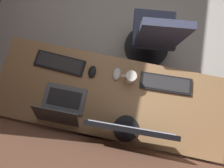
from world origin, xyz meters
TOP-DOWN VIEW (x-y plane):
  - desk at (0.15, 1.61)m, footprint 1.87×0.67m
  - drawer_pedestal at (0.23, 1.64)m, footprint 0.40×0.51m
  - monitor_primary at (-0.02, 1.83)m, footprint 0.55×0.20m
  - laptop_leftmost at (0.51, 1.77)m, footprint 0.34×0.31m
  - keyboard_main at (0.62, 1.43)m, footprint 0.43×0.16m
  - keyboard_spare at (-0.27, 1.42)m, footprint 0.43×0.16m
  - mouse_main at (0.14, 1.42)m, footprint 0.06×0.10m
  - mouse_spare at (0.34, 1.45)m, footprint 0.06×0.10m
  - coffee_mug at (0.02, 1.44)m, footprint 0.13×0.09m
  - office_chair at (-0.15, 0.87)m, footprint 0.56×0.57m

SIDE VIEW (x-z plane):
  - drawer_pedestal at x=0.23m, z-range 0.00..0.69m
  - office_chair at x=-0.15m, z-range -0.03..0.94m
  - desk at x=0.15m, z-range 0.29..1.02m
  - keyboard_main at x=0.62m, z-range 0.73..0.75m
  - keyboard_spare at x=-0.27m, z-range 0.73..0.75m
  - mouse_main at x=0.14m, z-range 0.73..0.76m
  - mouse_spare at x=0.34m, z-range 0.73..0.76m
  - laptop_leftmost at x=0.51m, z-range 0.68..0.88m
  - coffee_mug at x=0.02m, z-range 0.73..0.83m
  - monitor_primary at x=-0.02m, z-range 0.76..1.17m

